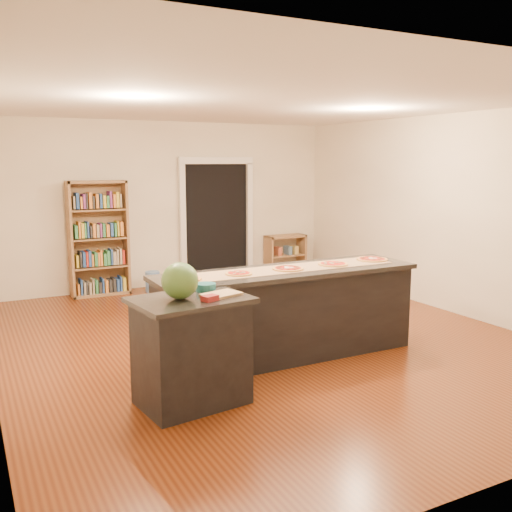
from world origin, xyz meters
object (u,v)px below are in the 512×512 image
bookshelf (99,239)px  watermelon (180,281)px  side_counter (191,351)px  waste_bin (153,282)px  kitchen_island (287,313)px  low_shelf (285,255)px

bookshelf → watermelon: bookshelf is taller
side_counter → waste_bin: side_counter is taller
kitchen_island → low_shelf: 4.54m
low_shelf → watermelon: size_ratio=2.40×
bookshelf → waste_bin: 1.12m
low_shelf → waste_bin: size_ratio=2.23×
side_counter → low_shelf: bearing=44.4°
bookshelf → watermelon: 4.63m
bookshelf → waste_bin: bookshelf is taller
kitchen_island → watermelon: (-1.48, -0.69, 0.64)m
kitchen_island → side_counter: size_ratio=3.03×
side_counter → low_shelf: side_counter is taller
waste_bin → watermelon: size_ratio=1.08×
watermelon → side_counter: bearing=-1.2°
kitchen_island → watermelon: bearing=-155.1°
kitchen_island → waste_bin: bearing=95.8°
kitchen_island → watermelon: watermelon is taller
watermelon → waste_bin: bearing=75.9°
side_counter → bookshelf: (0.21, 4.61, 0.43)m
side_counter → watermelon: (-0.09, 0.00, 0.64)m
low_shelf → waste_bin: bearing=-175.7°
bookshelf → low_shelf: (3.46, -0.00, -0.54)m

